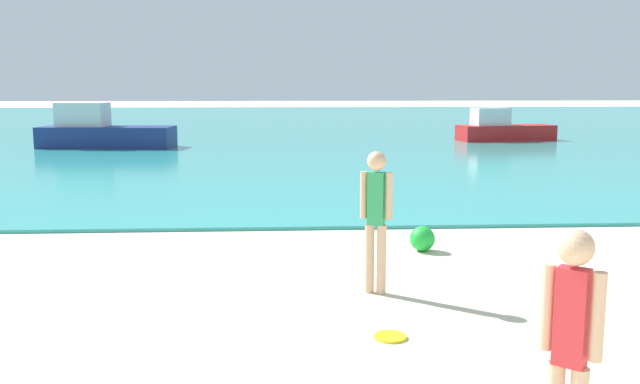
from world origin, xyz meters
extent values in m
cube|color=teal|center=(0.00, 40.02, 0.03)|extent=(160.00, 60.00, 0.06)
cylinder|color=#DDAD84|center=(0.63, 6.69, 0.39)|extent=(0.10, 0.10, 0.77)
cylinder|color=#DDAD84|center=(0.75, 6.63, 0.39)|extent=(0.10, 0.10, 0.77)
cube|color=#2DA35B|center=(0.69, 6.66, 1.07)|extent=(0.21, 0.17, 0.58)
sphere|color=#DDAD84|center=(0.69, 6.66, 1.48)|extent=(0.21, 0.21, 0.21)
cylinder|color=#DDAD84|center=(0.56, 6.72, 1.10)|extent=(0.08, 0.08, 0.52)
cylinder|color=#DDAD84|center=(0.82, 6.60, 1.10)|extent=(0.08, 0.08, 0.52)
cylinder|color=yellow|center=(0.64, 5.28, 0.01)|extent=(0.30, 0.30, 0.03)
cube|color=red|center=(1.25, 2.88, 1.02)|extent=(0.20, 0.19, 0.56)
sphere|color=#DDAD84|center=(1.25, 2.88, 1.42)|extent=(0.20, 0.20, 0.20)
cylinder|color=#DDAD84|center=(1.15, 2.97, 1.05)|extent=(0.07, 0.07, 0.50)
cylinder|color=#DDAD84|center=(1.35, 2.79, 1.05)|extent=(0.07, 0.07, 0.50)
cube|color=red|center=(8.77, 26.69, 0.37)|extent=(4.04, 1.84, 0.62)
cube|color=silver|center=(8.08, 26.58, 1.03)|extent=(1.52, 1.08, 0.70)
cube|color=navy|center=(-6.61, 24.40, 0.44)|extent=(4.86, 1.98, 0.76)
cube|color=silver|center=(-7.46, 24.48, 1.24)|extent=(1.80, 1.23, 0.85)
sphere|color=green|center=(1.61, 8.55, 0.18)|extent=(0.35, 0.35, 0.35)
camera|label=1|loc=(-0.34, -0.64, 2.29)|focal=38.42mm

